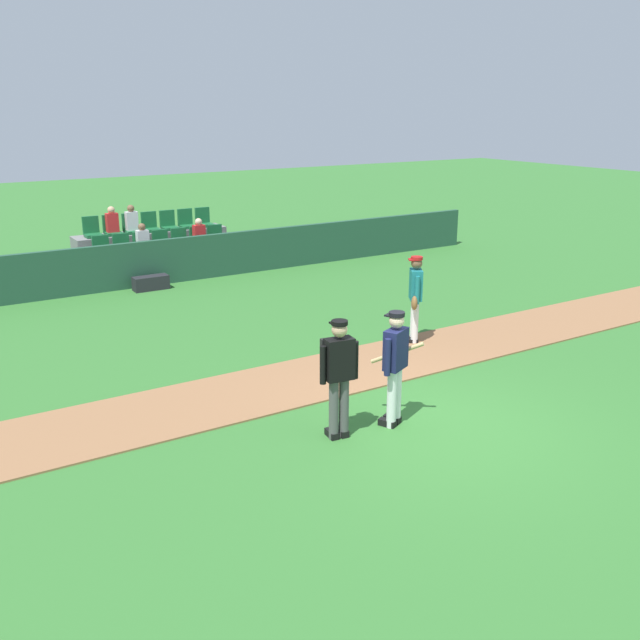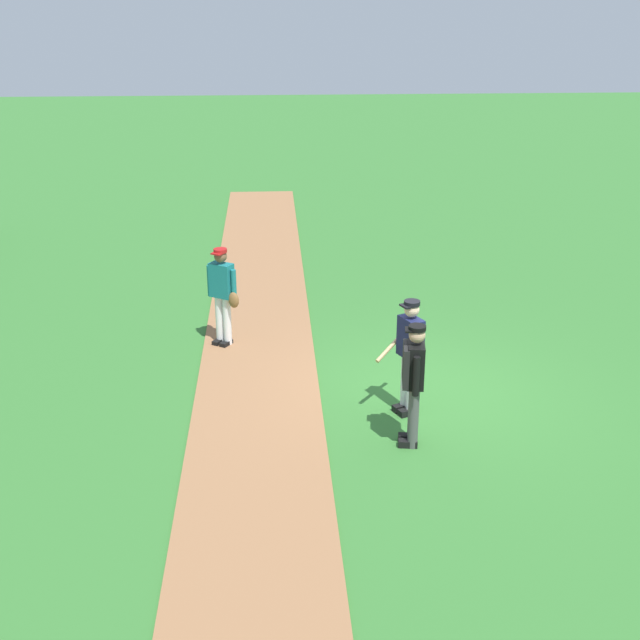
{
  "view_description": "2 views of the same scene",
  "coord_description": "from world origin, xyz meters",
  "px_view_note": "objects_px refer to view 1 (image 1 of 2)",
  "views": [
    {
      "loc": [
        -6.62,
        -7.22,
        4.59
      ],
      "look_at": [
        -0.52,
        2.5,
        1.09
      ],
      "focal_mm": 39.83,
      "sensor_mm": 36.0,
      "label": 1
    },
    {
      "loc": [
        -11.32,
        2.35,
        5.8
      ],
      "look_at": [
        0.2,
        1.64,
        1.2
      ],
      "focal_mm": 46.39,
      "sensor_mm": 36.0,
      "label": 2
    }
  ],
  "objects_px": {
    "umpire_home_plate": "(338,372)",
    "runner_teal_jersey": "(415,296)",
    "batter_navy_jersey": "(395,364)",
    "equipment_bag": "(151,283)"
  },
  "relations": [
    {
      "from": "runner_teal_jersey",
      "to": "equipment_bag",
      "type": "xyz_separation_m",
      "value": [
        -3.02,
        6.92,
        -0.78
      ]
    },
    {
      "from": "umpire_home_plate",
      "to": "runner_teal_jersey",
      "type": "bearing_deg",
      "value": 36.9
    },
    {
      "from": "runner_teal_jersey",
      "to": "equipment_bag",
      "type": "relative_size",
      "value": 1.96
    },
    {
      "from": "batter_navy_jersey",
      "to": "equipment_bag",
      "type": "xyz_separation_m",
      "value": [
        -0.33,
        9.73,
        -0.79
      ]
    },
    {
      "from": "runner_teal_jersey",
      "to": "equipment_bag",
      "type": "bearing_deg",
      "value": 113.55
    },
    {
      "from": "umpire_home_plate",
      "to": "runner_teal_jersey",
      "type": "xyz_separation_m",
      "value": [
        3.61,
        2.71,
        -0.04
      ]
    },
    {
      "from": "batter_navy_jersey",
      "to": "equipment_bag",
      "type": "height_order",
      "value": "batter_navy_jersey"
    },
    {
      "from": "runner_teal_jersey",
      "to": "batter_navy_jersey",
      "type": "bearing_deg",
      "value": -133.72
    },
    {
      "from": "batter_navy_jersey",
      "to": "runner_teal_jersey",
      "type": "distance_m",
      "value": 3.88
    },
    {
      "from": "batter_navy_jersey",
      "to": "runner_teal_jersey",
      "type": "relative_size",
      "value": 1.0
    }
  ]
}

